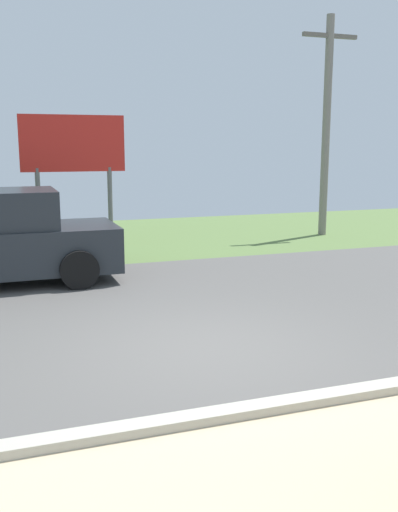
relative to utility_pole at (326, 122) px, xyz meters
name	(u,v)px	position (x,y,z in m)	size (l,w,h in m)	color
ground_plane	(152,299)	(-6.96, -5.52, -3.48)	(40.00, 22.00, 0.20)	#565451
utility_pole	(326,122)	(0.00, 0.00, 0.00)	(1.80, 0.24, 6.53)	gray
roadside_billboard	(73,154)	(-7.68, -0.69, -0.89)	(2.60, 0.12, 3.50)	slate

